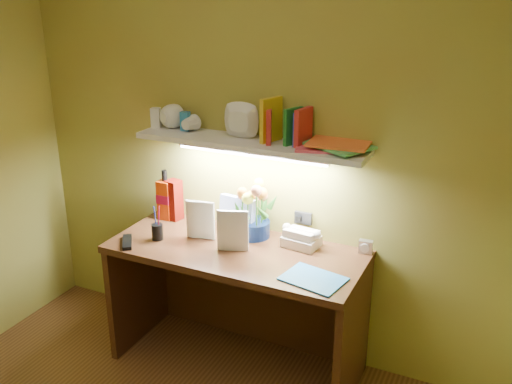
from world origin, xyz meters
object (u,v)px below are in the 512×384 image
flower_bouquet (254,210)px  telephone (301,236)px  whisky_bottle (166,194)px  desk (237,308)px  desk_clock (366,247)px

flower_bouquet → telephone: (0.29, -0.01, -0.11)m
flower_bouquet → whisky_bottle: 0.60m
telephone → whisky_bottle: size_ratio=0.62×
desk → whisky_bottle: whisky_bottle is taller
telephone → desk_clock: size_ratio=2.62×
flower_bouquet → whisky_bottle: flower_bouquet is taller
desk_clock → flower_bouquet: bearing=-179.7°
desk → flower_bouquet: 0.57m
desk → flower_bouquet: bearing=83.9°
flower_bouquet → whisky_bottle: bearing=179.0°
telephone → whisky_bottle: whisky_bottle is taller
desk → flower_bouquet: flower_bouquet is taller
flower_bouquet → whisky_bottle: (-0.60, 0.01, -0.01)m
whisky_bottle → desk_clock: bearing=2.4°
desk_clock → telephone: bearing=-174.1°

